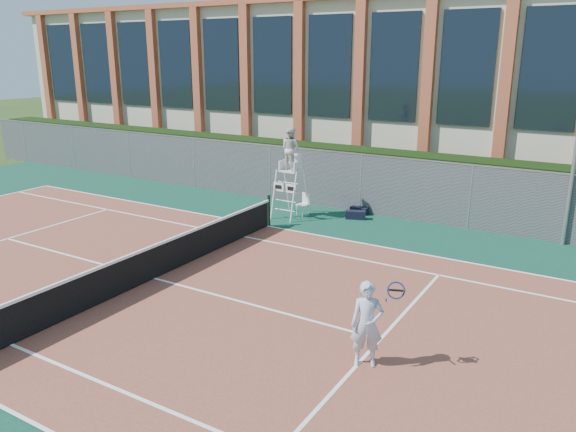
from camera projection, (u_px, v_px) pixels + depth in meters
The scene contains 13 objects.
ground at pixel (154, 279), 14.87m from camera, with size 120.00×120.00×0.00m, color #233814.
apron at pixel (180, 267), 15.69m from camera, with size 36.00×20.00×0.01m, color #0C3629.
tennis_court at pixel (154, 279), 14.86m from camera, with size 23.77×10.97×0.02m, color brown.
tennis_net at pixel (153, 260), 14.72m from camera, with size 0.10×11.30×1.10m.
fence at pixel (313, 178), 21.80m from camera, with size 40.00×0.06×2.20m, color #595E60, non-canonical shape.
hedge at pixel (328, 173), 22.79m from camera, with size 40.00×1.40×2.20m, color black.
building at pixel (400, 87), 28.48m from camera, with size 45.00×10.60×8.22m.
steel_pole at pixel (572, 175), 16.97m from camera, with size 0.12×0.12×4.42m, color #9EA0A5.
umpire_chair at pixel (291, 151), 19.99m from camera, with size 0.92×1.41×3.29m.
plastic_chair at pixel (304, 202), 20.66m from camera, with size 0.47×0.48×0.82m.
sports_bag_near at pixel (355, 215), 20.24m from camera, with size 0.70×0.28×0.30m, color black.
sports_bag_far at pixel (359, 210), 20.88m from camera, with size 0.66×0.28×0.26m, color black.
tennis_player at pixel (367, 324), 10.52m from camera, with size 1.00×0.75×1.70m.
Camera 1 is at (10.17, -10.00, 5.75)m, focal length 35.00 mm.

